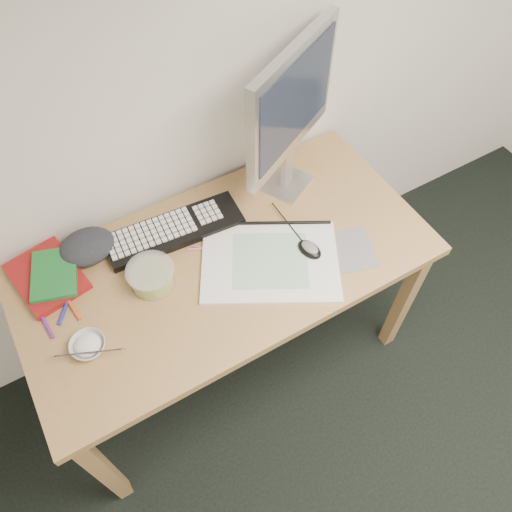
{
  "coord_description": "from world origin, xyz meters",
  "views": [
    {
      "loc": [
        -0.71,
        0.54,
        2.14
      ],
      "look_at": [
        -0.24,
        1.34,
        0.83
      ],
      "focal_mm": 35.0,
      "sensor_mm": 36.0,
      "label": 1
    }
  ],
  "objects_px": {
    "desk": "(227,273)",
    "rice_bowl": "(88,346)",
    "monitor": "(291,106)",
    "sketchpad": "(270,261)",
    "keyboard": "(174,230)"
  },
  "relations": [
    {
      "from": "monitor",
      "to": "rice_bowl",
      "type": "relative_size",
      "value": 5.35
    },
    {
      "from": "desk",
      "to": "monitor",
      "type": "bearing_deg",
      "value": 28.12
    },
    {
      "from": "keyboard",
      "to": "rice_bowl",
      "type": "distance_m",
      "value": 0.49
    },
    {
      "from": "sketchpad",
      "to": "keyboard",
      "type": "distance_m",
      "value": 0.36
    },
    {
      "from": "sketchpad",
      "to": "keyboard",
      "type": "bearing_deg",
      "value": 158.19
    },
    {
      "from": "sketchpad",
      "to": "monitor",
      "type": "relative_size",
      "value": 0.8
    },
    {
      "from": "desk",
      "to": "monitor",
      "type": "relative_size",
      "value": 2.44
    },
    {
      "from": "sketchpad",
      "to": "desk",
      "type": "bearing_deg",
      "value": 174.78
    },
    {
      "from": "desk",
      "to": "rice_bowl",
      "type": "distance_m",
      "value": 0.52
    },
    {
      "from": "sketchpad",
      "to": "rice_bowl",
      "type": "bearing_deg",
      "value": -151.1
    },
    {
      "from": "sketchpad",
      "to": "monitor",
      "type": "height_order",
      "value": "monitor"
    },
    {
      "from": "desk",
      "to": "keyboard",
      "type": "relative_size",
      "value": 2.91
    },
    {
      "from": "keyboard",
      "to": "monitor",
      "type": "relative_size",
      "value": 0.84
    },
    {
      "from": "desk",
      "to": "monitor",
      "type": "height_order",
      "value": "monitor"
    },
    {
      "from": "rice_bowl",
      "to": "monitor",
      "type": "bearing_deg",
      "value": 17.59
    }
  ]
}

